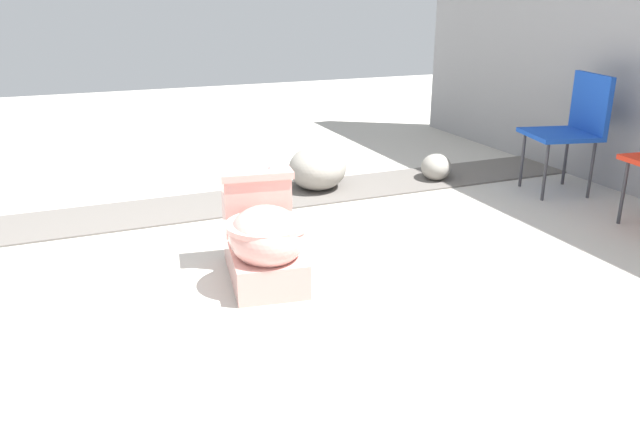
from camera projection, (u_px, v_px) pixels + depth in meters
name	position (u px, v px, depth m)	size (l,w,h in m)	color
ground_plane	(214.00, 289.00, 3.01)	(14.00, 14.00, 0.00)	#B7B2A8
gravel_strip	(243.00, 201.00, 4.28)	(0.56, 8.00, 0.01)	#605B56
toilet	(264.00, 237.00, 3.06)	(0.68, 0.46, 0.52)	#E09E93
folding_chair_left	(575.00, 121.00, 4.34)	(0.53, 0.53, 0.83)	#1947B2
boulder_near	(436.00, 167.00, 4.76)	(0.30, 0.23, 0.20)	gray
boulder_far	(318.00, 168.00, 4.52)	(0.49, 0.42, 0.32)	gray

